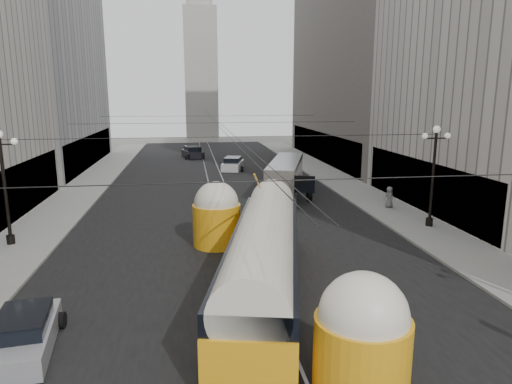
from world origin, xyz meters
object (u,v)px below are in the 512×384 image
object	(u,v)px
sedan_silver	(24,334)
pedestrian_sidewalk_right	(389,197)
city_bus	(286,175)
streetcar	(265,255)

from	to	relation	value
sedan_silver	pedestrian_sidewalk_right	world-z (taller)	pedestrian_sidewalk_right
city_bus	streetcar	bearing A→B (deg)	-104.31
sedan_silver	pedestrian_sidewalk_right	size ratio (longest dim) A/B	2.79
city_bus	pedestrian_sidewalk_right	bearing A→B (deg)	-48.64
streetcar	pedestrian_sidewalk_right	bearing A→B (deg)	49.11
streetcar	pedestrian_sidewalk_right	distance (m)	17.75
pedestrian_sidewalk_right	streetcar	bearing A→B (deg)	40.52
streetcar	city_bus	size ratio (longest dim) A/B	1.44
pedestrian_sidewalk_right	sedan_silver	bearing A→B (deg)	30.79
sedan_silver	streetcar	bearing A→B (deg)	20.20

